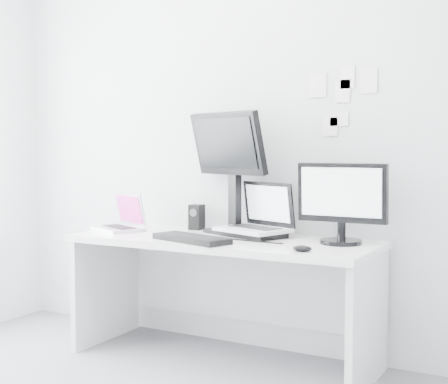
{
  "coord_description": "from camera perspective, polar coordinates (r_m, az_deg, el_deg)",
  "views": [
    {
      "loc": [
        1.82,
        -2.02,
        1.26
      ],
      "look_at": [
        0.02,
        1.23,
        1.0
      ],
      "focal_mm": 51.88,
      "sensor_mm": 36.0,
      "label": 1
    }
  ],
  "objects": [
    {
      "name": "wall_note_1",
      "position": [
        3.82,
        10.42,
        8.74
      ],
      "size": [
        0.09,
        0.0,
        0.13
      ],
      "primitive_type": "cube",
      "color": "white",
      "rests_on": "back_wall"
    },
    {
      "name": "wall_note_4",
      "position": [
        3.84,
        9.34,
        5.7
      ],
      "size": [
        0.09,
        0.0,
        0.11
      ],
      "primitive_type": "cube",
      "color": "white",
      "rests_on": "back_wall"
    },
    {
      "name": "macbook",
      "position": [
        4.15,
        -9.41,
        -1.66
      ],
      "size": [
        0.4,
        0.36,
        0.25
      ],
      "primitive_type": "cube",
      "rotation": [
        0.0,
        0.0,
        -0.42
      ],
      "color": "silver",
      "rests_on": "desk"
    },
    {
      "name": "wall_note_5",
      "position": [
        3.82,
        10.83,
        9.91
      ],
      "size": [
        0.08,
        0.0,
        0.13
      ],
      "primitive_type": "cube",
      "color": "white",
      "rests_on": "back_wall"
    },
    {
      "name": "speaker",
      "position": [
        4.14,
        -2.42,
        -2.22
      ],
      "size": [
        0.09,
        0.09,
        0.16
      ],
      "primitive_type": "cube",
      "rotation": [
        0.0,
        0.0,
        -0.08
      ],
      "color": "black",
      "rests_on": "desk"
    },
    {
      "name": "wall_note_2",
      "position": [
        3.78,
        12.62,
        9.52
      ],
      "size": [
        0.1,
        0.0,
        0.14
      ],
      "primitive_type": "cube",
      "color": "white",
      "rests_on": "back_wall"
    },
    {
      "name": "desk",
      "position": [
        3.84,
        -0.12,
        -9.45
      ],
      "size": [
        1.8,
        0.7,
        0.73
      ],
      "primitive_type": "cube",
      "color": "white",
      "rests_on": "ground"
    },
    {
      "name": "wall_note_3",
      "position": [
        3.82,
        10.11,
        6.35
      ],
      "size": [
        0.11,
        0.0,
        0.08
      ],
      "primitive_type": "cube",
      "color": "white",
      "rests_on": "back_wall"
    },
    {
      "name": "rear_monitor",
      "position": [
        3.93,
        0.6,
        1.82
      ],
      "size": [
        0.59,
        0.37,
        0.76
      ],
      "primitive_type": "cube",
      "rotation": [
        0.0,
        0.0,
        -0.33
      ],
      "color": "black",
      "rests_on": "desk"
    },
    {
      "name": "mouse",
      "position": [
        3.3,
        6.91,
        -4.97
      ],
      "size": [
        0.11,
        0.08,
        0.03
      ],
      "primitive_type": "ellipsoid",
      "rotation": [
        0.0,
        0.0,
        0.21
      ],
      "color": "black",
      "rests_on": "desk"
    },
    {
      "name": "keyboard",
      "position": [
        3.63,
        -2.89,
        -4.13
      ],
      "size": [
        0.52,
        0.31,
        0.03
      ],
      "primitive_type": "cube",
      "rotation": [
        0.0,
        0.0,
        -0.29
      ],
      "color": "black",
      "rests_on": "desk"
    },
    {
      "name": "wall_note_0",
      "position": [
        3.88,
        8.3,
        9.29
      ],
      "size": [
        0.1,
        0.0,
        0.14
      ],
      "primitive_type": "cube",
      "color": "white",
      "rests_on": "back_wall"
    },
    {
      "name": "dell_laptop",
      "position": [
        3.79,
        2.55,
        -1.5
      ],
      "size": [
        0.48,
        0.43,
        0.33
      ],
      "primitive_type": "cube",
      "rotation": [
        0.0,
        0.0,
        -0.35
      ],
      "color": "silver",
      "rests_on": "desk"
    },
    {
      "name": "samsung_monitor",
      "position": [
        3.58,
        10.29,
        -0.88
      ],
      "size": [
        0.5,
        0.23,
        0.46
      ],
      "primitive_type": "cube",
      "rotation": [
        0.0,
        0.0,
        -0.0
      ],
      "color": "black",
      "rests_on": "desk"
    },
    {
      "name": "back_wall",
      "position": [
        4.05,
        2.3,
        5.28
      ],
      "size": [
        3.6,
        0.0,
        3.6
      ],
      "primitive_type": "plane",
      "rotation": [
        1.57,
        0.0,
        0.0
      ],
      "color": "silver",
      "rests_on": "ground"
    }
  ]
}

